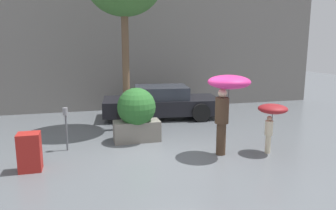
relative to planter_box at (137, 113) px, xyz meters
The scene contains 8 objects.
ground_plane 1.83m from the planter_box, 74.17° to the right, with size 40.00×40.00×0.00m, color slate.
building_facade 5.41m from the planter_box, 84.90° to the left, with size 18.00×0.30×6.00m.
planter_box is the anchor object (origin of this frame).
person_adult 2.87m from the planter_box, 41.48° to the right, with size 1.09×1.09×2.12m.
person_child 3.85m from the planter_box, 30.66° to the right, with size 0.77×0.77×1.33m.
parked_car_near 3.21m from the planter_box, 63.19° to the left, with size 4.66×2.44×1.24m.
parking_meter 2.04m from the planter_box, 169.80° to the right, with size 0.14×0.14×1.20m.
newspaper_box 3.25m from the planter_box, 149.21° to the right, with size 0.50×0.44×0.90m.
Camera 1 is at (-1.95, -7.88, 2.97)m, focal length 35.00 mm.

